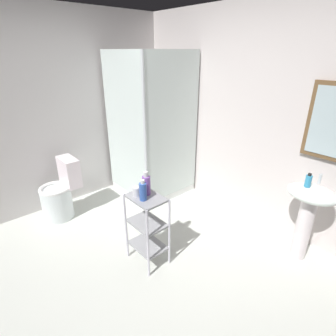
# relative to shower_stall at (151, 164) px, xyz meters

# --- Properties ---
(ground_plane) EXTENTS (4.20, 4.20, 0.02)m
(ground_plane) POSITION_rel_shower_stall_xyz_m (1.20, -1.22, -0.47)
(ground_plane) COLOR silver
(wall_back) EXTENTS (4.20, 0.14, 2.50)m
(wall_back) POSITION_rel_shower_stall_xyz_m (1.21, 0.63, 0.79)
(wall_back) COLOR silver
(wall_back) RESTS_ON ground_plane
(wall_left) EXTENTS (0.10, 4.20, 2.50)m
(wall_left) POSITION_rel_shower_stall_xyz_m (-0.65, -1.22, 0.79)
(wall_left) COLOR silver
(wall_left) RESTS_ON ground_plane
(shower_stall) EXTENTS (0.92, 0.92, 2.00)m
(shower_stall) POSITION_rel_shower_stall_xyz_m (0.00, 0.00, 0.00)
(shower_stall) COLOR white
(shower_stall) RESTS_ON ground_plane
(pedestal_sink) EXTENTS (0.46, 0.37, 0.81)m
(pedestal_sink) POSITION_rel_shower_stall_xyz_m (2.09, 0.30, 0.12)
(pedestal_sink) COLOR white
(pedestal_sink) RESTS_ON ground_plane
(sink_faucet) EXTENTS (0.03, 0.03, 0.10)m
(sink_faucet) POSITION_rel_shower_stall_xyz_m (2.09, 0.42, 0.40)
(sink_faucet) COLOR silver
(sink_faucet) RESTS_ON pedestal_sink
(toilet) EXTENTS (0.37, 0.49, 0.76)m
(toilet) POSITION_rel_shower_stall_xyz_m (-0.28, -1.26, -0.15)
(toilet) COLOR white
(toilet) RESTS_ON ground_plane
(storage_cart) EXTENTS (0.38, 0.28, 0.74)m
(storage_cart) POSITION_rel_shower_stall_xyz_m (1.10, -0.92, -0.03)
(storage_cart) COLOR silver
(storage_cart) RESTS_ON ground_plane
(hand_soap_bottle) EXTENTS (0.06, 0.06, 0.14)m
(hand_soap_bottle) POSITION_rel_shower_stall_xyz_m (2.04, 0.27, 0.41)
(hand_soap_bottle) COLOR #389ED1
(hand_soap_bottle) RESTS_ON pedestal_sink
(shampoo_bottle_blue) EXTENTS (0.07, 0.07, 0.20)m
(shampoo_bottle_blue) POSITION_rel_shower_stall_xyz_m (1.12, -0.97, 0.37)
(shampoo_bottle_blue) COLOR #345BB5
(shampoo_bottle_blue) RESTS_ON storage_cart
(conditioner_bottle_purple) EXTENTS (0.08, 0.08, 0.23)m
(conditioner_bottle_purple) POSITION_rel_shower_stall_xyz_m (1.06, -0.88, 0.38)
(conditioner_bottle_purple) COLOR #8552AC
(conditioner_bottle_purple) RESTS_ON storage_cart
(rinse_cup) EXTENTS (0.07, 0.07, 0.09)m
(rinse_cup) POSITION_rel_shower_stall_xyz_m (1.03, -0.97, 0.32)
(rinse_cup) COLOR silver
(rinse_cup) RESTS_ON storage_cart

